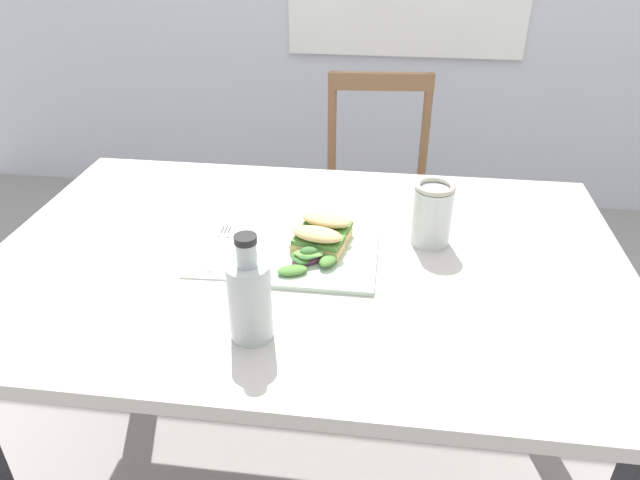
# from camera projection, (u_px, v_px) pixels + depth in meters

# --- Properties ---
(ground_plane) EXTENTS (9.05, 9.05, 0.00)m
(ground_plane) POSITION_uv_depth(u_px,v_px,m) (355.00, 459.00, 1.68)
(ground_plane) COLOR gray
(dining_table) EXTENTS (1.35, 0.89, 0.74)m
(dining_table) POSITION_uv_depth(u_px,v_px,m) (307.00, 299.00, 1.31)
(dining_table) COLOR #BCB7AD
(dining_table) RESTS_ON ground
(chair_wooden_far) EXTENTS (0.43, 0.43, 0.87)m
(chair_wooden_far) POSITION_uv_depth(u_px,v_px,m) (377.00, 199.00, 2.12)
(chair_wooden_far) COLOR #8E6642
(chair_wooden_far) RESTS_ON ground
(plate_lunch) EXTENTS (0.25, 0.25, 0.01)m
(plate_lunch) POSITION_uv_depth(u_px,v_px,m) (318.00, 256.00, 1.23)
(plate_lunch) COLOR beige
(plate_lunch) RESTS_ON dining_table
(sandwich_half_front) EXTENTS (0.12, 0.09, 0.06)m
(sandwich_half_front) POSITION_uv_depth(u_px,v_px,m) (318.00, 241.00, 1.22)
(sandwich_half_front) COLOR #DBB270
(sandwich_half_front) RESTS_ON plate_lunch
(sandwich_half_back) EXTENTS (0.12, 0.09, 0.06)m
(sandwich_half_back) POSITION_uv_depth(u_px,v_px,m) (326.00, 226.00, 1.27)
(sandwich_half_back) COLOR #DBB270
(sandwich_half_back) RESTS_ON plate_lunch
(salad_mixed_greens) EXTENTS (0.13, 0.14, 0.03)m
(salad_mixed_greens) POSITION_uv_depth(u_px,v_px,m) (309.00, 255.00, 1.20)
(salad_mixed_greens) COLOR #602D47
(salad_mixed_greens) RESTS_ON plate_lunch
(napkin_folded) EXTENTS (0.12, 0.23, 0.00)m
(napkin_folded) POSITION_uv_depth(u_px,v_px,m) (219.00, 249.00, 1.26)
(napkin_folded) COLOR silver
(napkin_folded) RESTS_ON dining_table
(fork_on_napkin) EXTENTS (0.03, 0.19, 0.00)m
(fork_on_napkin) POSITION_uv_depth(u_px,v_px,m) (221.00, 244.00, 1.27)
(fork_on_napkin) COLOR silver
(fork_on_napkin) RESTS_ON napkin_folded
(bottle_cold_brew) EXTENTS (0.07, 0.07, 0.20)m
(bottle_cold_brew) POSITION_uv_depth(u_px,v_px,m) (250.00, 303.00, 0.98)
(bottle_cold_brew) COLOR black
(bottle_cold_brew) RESTS_ON dining_table
(mason_jar_iced_tea) EXTENTS (0.09, 0.09, 0.14)m
(mason_jar_iced_tea) POSITION_uv_depth(u_px,v_px,m) (432.00, 217.00, 1.26)
(mason_jar_iced_tea) COLOR #995623
(mason_jar_iced_tea) RESTS_ON dining_table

